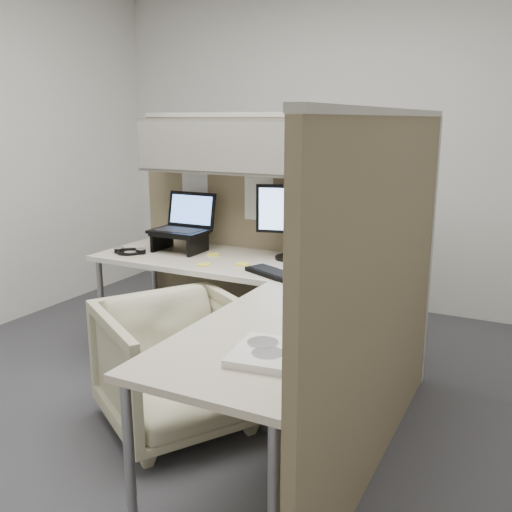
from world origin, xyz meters
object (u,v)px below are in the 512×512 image
at_px(office_chair, 178,360).
at_px(desk, 250,291).
at_px(keyboard, 276,274).
at_px(monitor_left, 291,216).

bearing_deg(office_chair, desk, -3.23).
distance_m(office_chair, keyboard, 0.71).
height_order(desk, office_chair, office_chair).
bearing_deg(monitor_left, office_chair, -118.13).
relative_size(desk, monitor_left, 4.29).
xyz_separation_m(desk, keyboard, (0.07, 0.19, 0.05)).
height_order(office_chair, monitor_left, monitor_left).
height_order(monitor_left, keyboard, monitor_left).
bearing_deg(desk, keyboard, 70.23).
relative_size(monitor_left, keyboard, 1.16).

